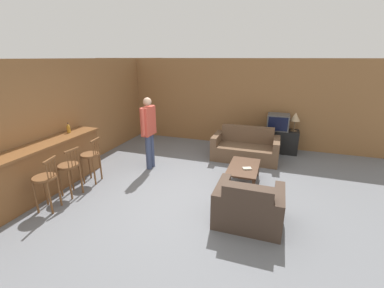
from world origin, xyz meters
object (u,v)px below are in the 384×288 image
at_px(bar_chair_mid, 69,169).
at_px(book_on_table, 247,168).
at_px(bottle, 69,128).
at_px(table_lamp, 295,117).
at_px(bar_chair_far, 91,158).
at_px(armchair_near, 248,207).
at_px(coffee_table, 243,169).
at_px(bar_chair_near, 46,182).
at_px(person_by_window, 149,129).
at_px(tv, 278,122).
at_px(couch_far, 245,148).
at_px(tv_unit, 276,141).

height_order(bar_chair_mid, book_on_table, bar_chair_mid).
xyz_separation_m(bottle, table_lamp, (4.87, 3.13, -0.07)).
xyz_separation_m(bar_chair_far, armchair_near, (3.43, -0.43, -0.26)).
relative_size(armchair_near, table_lamp, 2.04).
height_order(coffee_table, bottle, bottle).
bearing_deg(coffee_table, bar_chair_near, -145.82).
xyz_separation_m(bar_chair_mid, bar_chair_far, (-0.00, 0.62, 0.00)).
height_order(coffee_table, book_on_table, book_on_table).
bearing_deg(person_by_window, bar_chair_mid, -116.33).
bearing_deg(tv, book_on_table, -102.06).
distance_m(bar_chair_far, armchair_near, 3.47).
distance_m(bar_chair_mid, person_by_window, 1.96).
distance_m(bar_chair_mid, armchair_near, 3.45).
height_order(bar_chair_far, coffee_table, bar_chair_far).
relative_size(bar_chair_mid, couch_far, 0.58).
bearing_deg(tv, bar_chair_mid, -133.78).
height_order(bar_chair_far, tv, tv).
bearing_deg(book_on_table, tv_unit, 77.96).
distance_m(bar_chair_mid, coffee_table, 3.54).
bearing_deg(table_lamp, bar_chair_near, -133.15).
relative_size(armchair_near, tv, 1.84).
relative_size(bar_chair_mid, book_on_table, 4.80).
xyz_separation_m(tv_unit, table_lamp, (0.44, 0.00, 0.72)).
height_order(couch_far, armchair_near, couch_far).
xyz_separation_m(bar_chair_near, bottle, (-0.67, 1.36, 0.57)).
distance_m(tv, bottle, 5.43).
distance_m(bar_chair_near, coffee_table, 3.82).
distance_m(table_lamp, person_by_window, 4.02).
bearing_deg(coffee_table, table_lamp, 65.91).
bearing_deg(table_lamp, bottle, -147.33).
xyz_separation_m(bar_chair_near, table_lamp, (4.20, 4.48, 0.50)).
xyz_separation_m(bar_chair_mid, coffee_table, (3.15, 1.59, -0.20)).
bearing_deg(person_by_window, book_on_table, -5.65).
height_order(couch_far, bottle, bottle).
xyz_separation_m(bar_chair_far, coffee_table, (3.15, 0.97, -0.20)).
bearing_deg(bottle, tv_unit, 35.16).
bearing_deg(bar_chair_mid, coffee_table, 26.75).
bearing_deg(book_on_table, bottle, -170.27).
height_order(bar_chair_mid, person_by_window, person_by_window).
relative_size(bar_chair_mid, person_by_window, 0.57).
relative_size(bar_chair_far, table_lamp, 1.88).
height_order(bar_chair_far, couch_far, bar_chair_far).
bearing_deg(coffee_table, bottle, -168.40).
xyz_separation_m(bar_chair_far, tv_unit, (3.76, 3.31, -0.22)).
bearing_deg(bottle, bar_chair_mid, -50.06).
height_order(bar_chair_near, tv, tv).
height_order(book_on_table, person_by_window, person_by_window).
xyz_separation_m(bottle, person_by_window, (1.52, 0.91, -0.12)).
distance_m(tv, book_on_table, 2.55).
height_order(bar_chair_mid, table_lamp, table_lamp).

